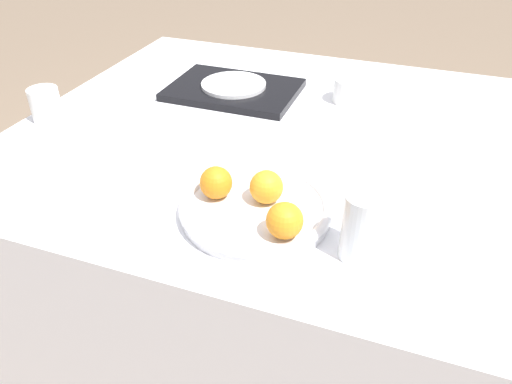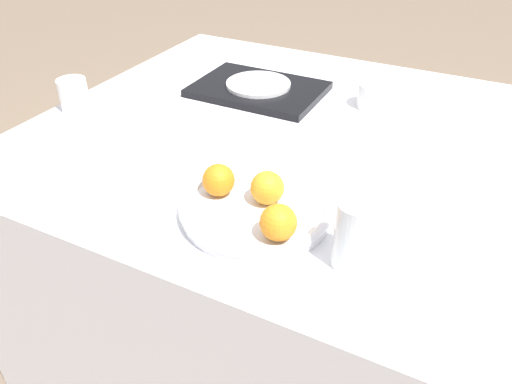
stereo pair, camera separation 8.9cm
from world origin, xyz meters
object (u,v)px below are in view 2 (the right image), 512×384
(fruit_platter, at_px, (256,208))
(cup_1, at_px, (74,95))
(orange_1, at_px, (267,188))
(orange_2, at_px, (278,222))
(cup_0, at_px, (375,96))
(serving_tray, at_px, (258,89))
(napkin, at_px, (81,181))
(side_plate, at_px, (258,84))
(water_glass, at_px, (355,235))
(orange_0, at_px, (219,180))

(fruit_platter, bearing_deg, cup_1, 163.01)
(orange_1, relative_size, orange_2, 0.98)
(orange_2, height_order, cup_0, orange_2)
(fruit_platter, relative_size, orange_1, 4.54)
(orange_1, distance_m, orange_2, 0.10)
(orange_1, bearing_deg, orange_2, -53.97)
(serving_tray, bearing_deg, orange_1, -61.49)
(serving_tray, bearing_deg, napkin, -101.48)
(side_plate, bearing_deg, orange_1, -61.49)
(napkin, bearing_deg, water_glass, 1.86)
(orange_1, distance_m, side_plate, 0.55)
(water_glass, bearing_deg, orange_1, 160.01)
(orange_0, xyz_separation_m, cup_1, (-0.54, 0.19, -0.01))
(fruit_platter, relative_size, orange_2, 4.48)
(fruit_platter, height_order, orange_1, orange_1)
(orange_1, xyz_separation_m, cup_0, (0.05, 0.53, -0.02))
(fruit_platter, relative_size, water_glass, 2.34)
(side_plate, bearing_deg, cup_0, 9.72)
(water_glass, height_order, cup_1, water_glass)
(water_glass, height_order, cup_0, water_glass)
(orange_2, bearing_deg, side_plate, 119.71)
(side_plate, bearing_deg, napkin, -101.48)
(orange_2, height_order, side_plate, orange_2)
(orange_1, distance_m, serving_tray, 0.55)
(fruit_platter, relative_size, side_plate, 1.58)
(fruit_platter, height_order, cup_0, cup_0)
(serving_tray, bearing_deg, orange_2, -60.29)
(cup_0, relative_size, napkin, 0.63)
(orange_0, xyz_separation_m, orange_1, (0.09, 0.02, 0.00))
(fruit_platter, relative_size, cup_1, 3.38)
(orange_1, bearing_deg, cup_0, 84.85)
(cup_0, xyz_separation_m, napkin, (-0.42, -0.62, -0.03))
(cup_1, bearing_deg, water_glass, -16.17)
(cup_1, relative_size, napkin, 0.60)
(water_glass, relative_size, cup_0, 1.37)
(fruit_platter, distance_m, side_plate, 0.56)
(cup_1, height_order, napkin, cup_1)
(orange_0, relative_size, serving_tray, 0.18)
(serving_tray, bearing_deg, orange_0, -71.20)
(cup_1, bearing_deg, cup_0, 28.37)
(orange_2, xyz_separation_m, serving_tray, (-0.32, 0.56, -0.04))
(orange_1, xyz_separation_m, orange_2, (0.06, -0.08, 0.00))
(serving_tray, relative_size, napkin, 2.49)
(cup_1, xyz_separation_m, napkin, (0.25, -0.25, -0.04))
(orange_1, distance_m, cup_1, 0.65)
(orange_2, distance_m, serving_tray, 0.65)
(orange_0, distance_m, side_plate, 0.53)
(cup_0, height_order, cup_1, cup_1)
(orange_2, distance_m, cup_1, 0.73)
(fruit_platter, xyz_separation_m, cup_0, (0.06, 0.55, 0.02))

